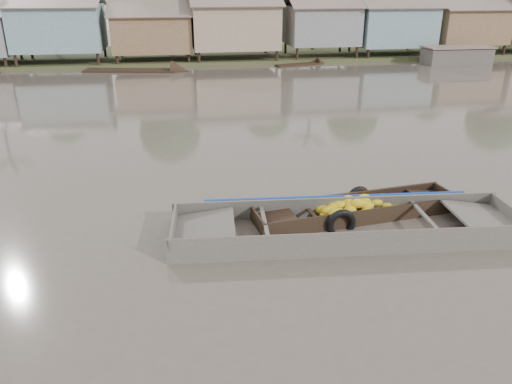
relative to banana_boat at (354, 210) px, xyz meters
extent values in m
plane|color=#52493F|center=(-2.01, -0.47, -0.16)|extent=(120.00, 120.00, 0.00)
cube|color=#384723|center=(-2.01, 32.53, -0.16)|extent=(120.00, 12.00, 0.50)
cube|color=gray|center=(-12.51, 29.03, 2.54)|extent=(6.20, 5.20, 3.20)
cube|color=brown|center=(-5.81, 29.03, 2.04)|extent=(5.80, 4.60, 2.70)
cube|color=brown|center=(-5.81, 27.79, 3.84)|extent=(6.20, 2.67, 1.14)
cube|color=brown|center=(-5.81, 30.27, 3.84)|extent=(6.20, 2.67, 1.14)
cube|color=gray|center=(0.49, 29.03, 2.49)|extent=(6.50, 5.30, 3.30)
cube|color=slate|center=(7.49, 29.03, 2.44)|extent=(5.40, 4.70, 2.90)
cube|color=brown|center=(7.49, 27.76, 4.34)|extent=(5.80, 2.73, 1.17)
cube|color=gray|center=(13.49, 29.03, 2.34)|extent=(6.00, 5.00, 3.10)
cube|color=brown|center=(13.49, 27.68, 4.34)|extent=(6.40, 2.90, 1.24)
cube|color=brown|center=(19.99, 29.03, 2.29)|extent=(5.70, 4.90, 2.80)
cube|color=brown|center=(19.99, 27.71, 4.14)|extent=(6.10, 2.85, 1.21)
cube|color=brown|center=(19.99, 30.35, 4.14)|extent=(6.10, 2.85, 1.21)
cylinder|color=#473323|center=(-14.01, 33.53, 2.29)|extent=(0.28, 0.28, 4.90)
cylinder|color=#473323|center=(-5.01, 32.53, 2.99)|extent=(0.28, 0.28, 6.30)
cylinder|color=#473323|center=(3.99, 33.53, 2.46)|extent=(0.28, 0.28, 5.25)
cylinder|color=#473323|center=(11.99, 32.53, 2.64)|extent=(0.28, 0.28, 5.60)
cylinder|color=#473323|center=(19.99, 33.53, 2.11)|extent=(0.28, 0.28, 4.55)
cylinder|color=#473323|center=(7.99, 33.03, 3.84)|extent=(0.24, 0.24, 8.00)
cube|color=black|center=(0.09, 0.03, -0.24)|extent=(5.65, 1.79, 0.08)
cube|color=black|center=(0.01, 0.63, -0.02)|extent=(5.65, 0.90, 0.53)
cube|color=black|center=(0.17, -0.57, -0.02)|extent=(5.65, 0.90, 0.53)
cube|color=black|center=(2.84, 0.40, -0.02)|extent=(0.22, 1.23, 0.50)
cube|color=black|center=(2.37, 0.33, 0.04)|extent=(1.10, 1.18, 0.19)
cube|color=black|center=(-2.67, -0.33, -0.02)|extent=(0.22, 1.23, 0.50)
cube|color=black|center=(-2.19, -0.27, 0.04)|extent=(1.10, 1.18, 0.19)
cube|color=black|center=(-1.23, -0.14, 0.08)|extent=(0.26, 1.19, 0.05)
cube|color=black|center=(1.41, 0.21, 0.08)|extent=(0.26, 1.19, 0.05)
ellipsoid|color=yellow|center=(-0.16, 0.13, 0.17)|extent=(0.43, 0.33, 0.25)
ellipsoid|color=yellow|center=(-0.56, 0.01, 0.16)|extent=(0.42, 0.32, 0.24)
ellipsoid|color=yellow|center=(0.86, 0.35, 0.10)|extent=(0.48, 0.36, 0.27)
ellipsoid|color=yellow|center=(0.69, 0.39, 0.05)|extent=(0.43, 0.32, 0.24)
ellipsoid|color=yellow|center=(0.86, -0.01, 0.11)|extent=(0.45, 0.34, 0.26)
ellipsoid|color=yellow|center=(-0.63, -0.26, 0.07)|extent=(0.49, 0.37, 0.28)
ellipsoid|color=yellow|center=(0.57, -0.07, 0.21)|extent=(0.39, 0.29, 0.22)
ellipsoid|color=yellow|center=(-0.43, 0.02, 0.18)|extent=(0.49, 0.37, 0.28)
ellipsoid|color=yellow|center=(0.23, -0.29, 0.04)|extent=(0.40, 0.30, 0.23)
ellipsoid|color=yellow|center=(-0.83, -0.14, -0.01)|extent=(0.38, 0.29, 0.22)
ellipsoid|color=yellow|center=(-0.58, -0.35, 0.03)|extent=(0.48, 0.37, 0.28)
ellipsoid|color=yellow|center=(-0.74, -0.12, 0.08)|extent=(0.49, 0.37, 0.28)
ellipsoid|color=yellow|center=(0.46, 0.02, 0.20)|extent=(0.45, 0.34, 0.26)
ellipsoid|color=yellow|center=(-0.23, 0.29, 0.16)|extent=(0.39, 0.29, 0.22)
ellipsoid|color=yellow|center=(-0.10, 0.21, 0.15)|extent=(0.44, 0.33, 0.25)
ellipsoid|color=yellow|center=(-0.74, -0.41, -0.03)|extent=(0.39, 0.30, 0.22)
ellipsoid|color=yellow|center=(0.25, 0.02, 0.28)|extent=(0.50, 0.38, 0.29)
ellipsoid|color=yellow|center=(1.09, -0.19, 0.02)|extent=(0.41, 0.31, 0.23)
ellipsoid|color=yellow|center=(-0.53, -0.26, 0.08)|extent=(0.44, 0.33, 0.25)
ellipsoid|color=yellow|center=(-0.12, -0.07, 0.19)|extent=(0.46, 0.35, 0.26)
ellipsoid|color=yellow|center=(-0.18, 0.05, 0.28)|extent=(0.47, 0.35, 0.27)
ellipsoid|color=yellow|center=(0.17, -0.06, 0.19)|extent=(0.44, 0.33, 0.25)
ellipsoid|color=yellow|center=(0.30, 0.41, 0.08)|extent=(0.42, 0.32, 0.24)
ellipsoid|color=yellow|center=(-0.54, -0.35, 0.02)|extent=(0.48, 0.36, 0.27)
ellipsoid|color=yellow|center=(-0.10, 0.26, 0.12)|extent=(0.40, 0.30, 0.23)
ellipsoid|color=yellow|center=(0.11, 0.12, 0.26)|extent=(0.38, 0.28, 0.21)
ellipsoid|color=yellow|center=(0.02, 0.15, 0.18)|extent=(0.47, 0.35, 0.27)
ellipsoid|color=yellow|center=(0.01, -0.13, 0.24)|extent=(0.47, 0.35, 0.27)
ellipsoid|color=yellow|center=(0.33, 0.44, 0.07)|extent=(0.41, 0.31, 0.23)
ellipsoid|color=yellow|center=(0.29, -0.12, 0.15)|extent=(0.43, 0.32, 0.24)
ellipsoid|color=yellow|center=(-0.23, -0.28, 0.14)|extent=(0.38, 0.29, 0.22)
ellipsoid|color=yellow|center=(-0.85, 0.04, 0.06)|extent=(0.45, 0.34, 0.26)
cylinder|color=#3F6626|center=(-0.41, -0.03, 0.27)|extent=(0.04, 0.04, 0.18)
cylinder|color=#3F6626|center=(0.29, 0.06, 0.27)|extent=(0.04, 0.04, 0.18)
cylinder|color=#3F6626|center=(0.79, 0.12, 0.27)|extent=(0.04, 0.04, 0.18)
torus|color=black|center=(0.40, 0.76, 0.00)|extent=(0.71, 0.27, 0.69)
torus|color=black|center=(-0.62, -0.75, 0.00)|extent=(0.82, 0.29, 0.80)
cube|color=#423D38|center=(-0.56, -0.99, -0.24)|extent=(8.54, 2.49, 0.08)
cube|color=#423D38|center=(-0.48, 0.04, 0.06)|extent=(8.59, 0.88, 0.69)
cube|color=#423D38|center=(-0.65, -2.01, 0.06)|extent=(8.59, 0.88, 0.69)
cube|color=#423D38|center=(3.63, -1.33, 0.06)|extent=(0.23, 2.10, 0.65)
cube|color=#423D38|center=(2.90, -1.27, 0.14)|extent=(1.60, 1.92, 0.26)
cube|color=#423D38|center=(-4.76, -0.64, 0.06)|extent=(0.23, 2.10, 0.65)
cube|color=#423D38|center=(-4.03, -0.70, 0.14)|extent=(1.60, 1.92, 0.26)
cube|color=#423D38|center=(-2.57, -0.82, 0.20)|extent=(0.26, 2.02, 0.05)
cube|color=#423D38|center=(1.44, -1.15, 0.20)|extent=(0.26, 2.02, 0.05)
cube|color=#665E54|center=(-0.56, -0.99, -0.19)|extent=(6.52, 2.16, 0.02)
cube|color=navy|center=(-0.47, 0.11, 0.32)|extent=(6.94, 0.67, 0.17)
torus|color=olive|center=(0.80, -1.44, -0.16)|extent=(0.48, 0.48, 0.07)
torus|color=olive|center=(0.80, -1.44, -0.11)|extent=(0.39, 0.39, 0.07)
cube|color=black|center=(4.91, 25.78, -0.21)|extent=(3.66, 1.65, 0.35)
cube|color=black|center=(-7.41, 25.05, -0.21)|extent=(6.55, 2.64, 0.35)
cube|color=black|center=(16.99, 24.53, 0.39)|extent=(5.00, 2.00, 1.20)
camera|label=1|loc=(-4.57, -11.44, 5.57)|focal=35.00mm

